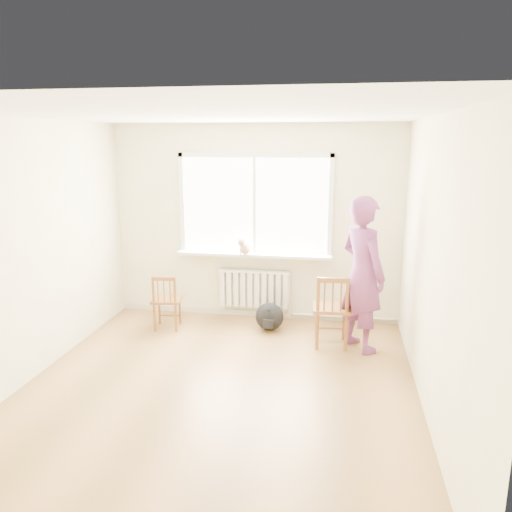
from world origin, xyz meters
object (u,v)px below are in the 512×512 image
at_px(cat, 245,247).
at_px(backpack, 270,316).
at_px(chair_right, 332,311).
at_px(chair_left, 166,302).
at_px(person, 363,274).

height_order(cat, backpack, cat).
bearing_deg(chair_right, chair_left, -9.81).
relative_size(chair_left, backpack, 2.00).
relative_size(chair_left, cat, 1.98).
bearing_deg(backpack, cat, 140.30).
bearing_deg(person, chair_left, 48.04).
height_order(chair_left, cat, cat).
height_order(chair_right, person, person).
xyz_separation_m(chair_right, backpack, (-0.82, 0.42, -0.27)).
bearing_deg(backpack, person, -18.87).
relative_size(cat, backpack, 1.01).
height_order(chair_left, person, person).
bearing_deg(person, cat, 27.61).
xyz_separation_m(cat, backpack, (0.39, -0.32, -0.87)).
bearing_deg(chair_right, cat, -35.64).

